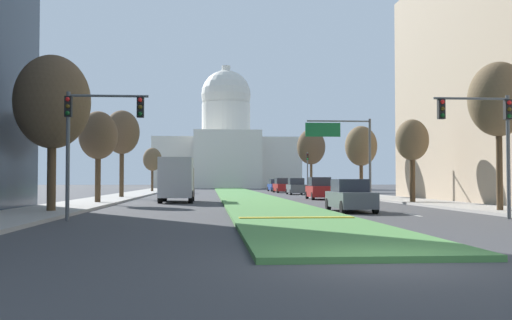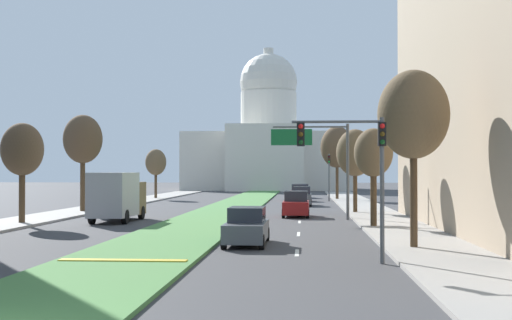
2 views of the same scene
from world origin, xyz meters
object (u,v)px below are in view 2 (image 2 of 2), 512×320
(street_tree_right_mid, at_px, (373,154))
(overhead_guide_sign, at_px, (319,151))
(street_tree_left_far, at_px, (83,140))
(box_truck_delivery, at_px, (117,196))
(sedan_midblock, at_px, (296,205))
(sedan_far_horizon, at_px, (299,193))
(street_tree_right_distant, at_px, (337,147))
(traffic_light_near_right, at_px, (358,157))
(sedan_lead_stopped, at_px, (247,227))
(street_tree_left_distant, at_px, (156,163))
(traffic_light_far_right, at_px, (329,171))
(street_tree_right_far, at_px, (355,153))
(street_tree_left_mid, at_px, (22,150))
(street_tree_right_near, at_px, (413,115))
(sedan_distant, at_px, (302,197))
(sedan_very_far, at_px, (301,191))

(street_tree_right_mid, bearing_deg, overhead_guide_sign, 113.35)
(street_tree_left_far, xyz_separation_m, box_truck_delivery, (5.34, -9.34, -4.09))
(street_tree_left_far, relative_size, sedan_midblock, 1.86)
(box_truck_delivery, bearing_deg, street_tree_right_mid, -14.11)
(overhead_guide_sign, bearing_deg, sedan_far_horizon, 93.09)
(street_tree_right_distant, height_order, box_truck_delivery, street_tree_right_distant)
(box_truck_delivery, bearing_deg, traffic_light_near_right, -54.15)
(sedan_lead_stopped, relative_size, box_truck_delivery, 0.72)
(overhead_guide_sign, height_order, street_tree_left_distant, overhead_guide_sign)
(street_tree_right_distant, bearing_deg, traffic_light_near_right, -91.97)
(traffic_light_far_right, distance_m, sedan_midblock, 26.50)
(street_tree_right_far, distance_m, street_tree_right_distant, 25.64)
(sedan_lead_stopped, bearing_deg, box_truck_delivery, 125.53)
(overhead_guide_sign, xyz_separation_m, street_tree_left_far, (-18.49, 6.52, 1.13))
(traffic_light_far_right, distance_m, sedan_lead_stopped, 45.63)
(box_truck_delivery, bearing_deg, street_tree_left_mid, -149.88)
(street_tree_right_near, bearing_deg, sedan_far_horizon, 96.18)
(street_tree_left_far, xyz_separation_m, street_tree_right_far, (21.40, 0.03, -1.09))
(street_tree_right_far, xyz_separation_m, sedan_midblock, (-4.50, -3.70, -3.82))
(sedan_lead_stopped, bearing_deg, street_tree_left_mid, 144.59)
(traffic_light_near_right, height_order, sedan_midblock, traffic_light_near_right)
(traffic_light_far_right, height_order, street_tree_right_distant, street_tree_right_distant)
(street_tree_right_mid, bearing_deg, street_tree_left_distant, 118.18)
(sedan_midblock, bearing_deg, street_tree_left_distant, 119.14)
(street_tree_right_near, distance_m, sedan_distant, 37.49)
(sedan_lead_stopped, relative_size, sedan_very_far, 1.01)
(sedan_midblock, bearing_deg, sedan_very_far, 89.58)
(sedan_distant, distance_m, sedan_very_far, 19.20)
(street_tree_right_distant, xyz_separation_m, sedan_far_horizon, (-4.32, -3.25, -5.16))
(sedan_far_horizon, bearing_deg, street_tree_right_far, -78.69)
(street_tree_right_mid, relative_size, sedan_distant, 1.32)
(street_tree_right_near, relative_size, street_tree_right_distant, 0.89)
(sedan_distant, xyz_separation_m, sedan_very_far, (-0.13, 19.20, -0.04))
(traffic_light_near_right, distance_m, sedan_midblock, 25.40)
(traffic_light_near_right, height_order, street_tree_left_mid, street_tree_left_mid)
(street_tree_left_far, bearing_deg, box_truck_delivery, -60.27)
(street_tree_right_near, height_order, sedan_far_horizon, street_tree_right_near)
(traffic_light_far_right, bearing_deg, sedan_very_far, 108.60)
(street_tree_left_mid, distance_m, street_tree_left_distant, 38.69)
(sedan_distant, bearing_deg, street_tree_left_distant, 140.83)
(street_tree_right_near, relative_size, street_tree_left_distant, 1.28)
(street_tree_left_mid, height_order, sedan_lead_stopped, street_tree_left_mid)
(box_truck_delivery, bearing_deg, sedan_far_horizon, 69.93)
(street_tree_left_distant, bearing_deg, traffic_light_far_right, -10.93)
(sedan_lead_stopped, distance_m, sedan_very_far, 54.41)
(street_tree_right_mid, height_order, street_tree_right_far, street_tree_right_far)
(sedan_lead_stopped, bearing_deg, street_tree_right_near, -13.64)
(overhead_guide_sign, bearing_deg, street_tree_right_far, 66.03)
(traffic_light_near_right, xyz_separation_m, sedan_lead_stopped, (-4.47, 6.04, -3.01))
(box_truck_delivery, bearing_deg, traffic_light_far_right, 64.95)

